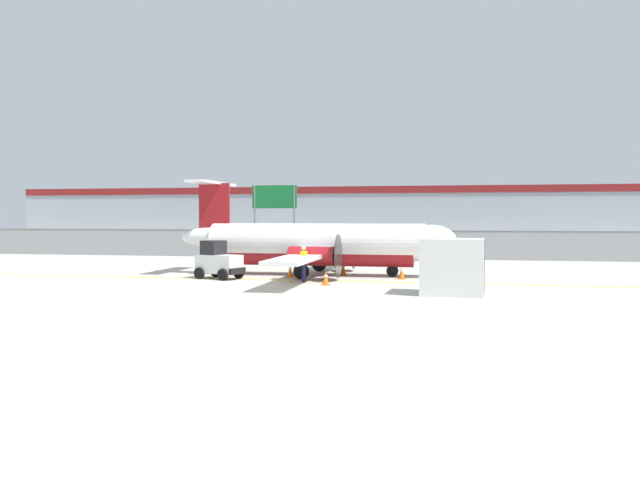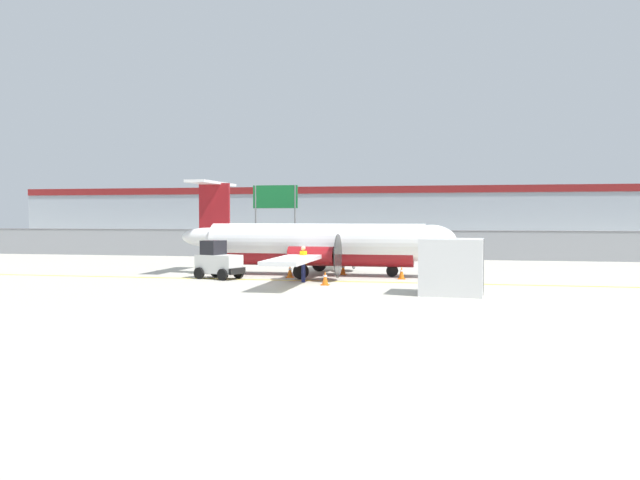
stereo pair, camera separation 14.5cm
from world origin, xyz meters
TOP-DOWN VIEW (x-y plane):
  - ground_plane at (0.00, 2.00)m, footprint 140.00×140.00m
  - perimeter_fence at (0.00, 18.00)m, footprint 98.00×0.10m
  - parking_lot_strip at (0.00, 29.50)m, footprint 98.00×17.00m
  - background_building at (0.00, 47.99)m, footprint 91.00×8.10m
  - commuter_airplane at (0.10, 4.83)m, footprint 14.68×16.02m
  - baggage_tug at (-4.57, 2.15)m, footprint 2.57×2.02m
  - ground_crew_worker at (-0.08, 1.33)m, footprint 0.45×0.54m
  - cargo_container at (6.64, -2.02)m, footprint 2.56×2.20m
  - traffic_cone_near_left at (4.34, 3.63)m, footprint 0.36×0.36m
  - traffic_cone_near_right at (1.18, 5.32)m, footprint 0.36×0.36m
  - traffic_cone_far_left at (-1.21, 3.32)m, footprint 0.36×0.36m
  - traffic_cone_far_right at (1.15, 0.28)m, footprint 0.36×0.36m
  - parked_car_0 at (-14.59, 29.80)m, footprint 4.24×2.09m
  - parked_car_1 at (-6.80, 30.74)m, footprint 4.39×2.43m
  - parked_car_2 at (-0.16, 34.96)m, footprint 4.23×2.05m
  - parked_car_3 at (7.65, 23.60)m, footprint 4.28×2.16m
  - parked_car_4 at (12.46, 24.73)m, footprint 4.35×2.33m
  - highway_sign at (-6.59, 20.45)m, footprint 3.60×0.14m

SIDE VIEW (x-z plane):
  - ground_plane at x=0.00m, z-range 0.00..0.01m
  - parking_lot_strip at x=0.00m, z-range 0.00..0.12m
  - traffic_cone_near_left at x=4.34m, z-range -0.01..0.63m
  - traffic_cone_near_right at x=1.18m, z-range -0.01..0.63m
  - traffic_cone_far_left at x=-1.21m, z-range -0.01..0.63m
  - traffic_cone_far_right at x=1.15m, z-range -0.01..0.63m
  - baggage_tug at x=-4.57m, z-range -0.08..1.80m
  - parked_car_0 at x=-14.59m, z-range 0.10..1.68m
  - parked_car_1 at x=-6.80m, z-range 0.10..1.68m
  - parked_car_2 at x=-0.16m, z-range 0.10..1.68m
  - parked_car_3 at x=7.65m, z-range 0.10..1.68m
  - parked_car_4 at x=12.46m, z-range 0.10..1.68m
  - ground_crew_worker at x=-0.08m, z-range 0.10..1.80m
  - cargo_container at x=6.64m, z-range 0.00..2.20m
  - perimeter_fence at x=0.00m, z-range 0.07..2.17m
  - commuter_airplane at x=0.10m, z-range -0.86..4.06m
  - background_building at x=0.00m, z-range 0.01..6.51m
  - highway_sign at x=-6.59m, z-range 1.39..6.89m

